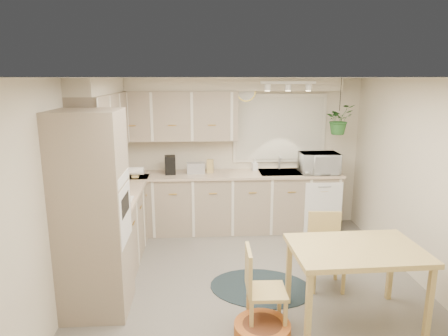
{
  "coord_description": "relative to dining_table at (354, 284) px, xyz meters",
  "views": [
    {
      "loc": [
        -0.59,
        -4.26,
        2.4
      ],
      "look_at": [
        -0.29,
        0.55,
        1.3
      ],
      "focal_mm": 32.0,
      "sensor_mm": 36.0,
      "label": 1
    }
  ],
  "objects": [
    {
      "name": "floor",
      "position": [
        -0.92,
        0.75,
        -0.4
      ],
      "size": [
        4.2,
        4.2,
        0.0
      ],
      "primitive_type": "plane",
      "color": "slate",
      "rests_on": "ground"
    },
    {
      "name": "ceiling",
      "position": [
        -0.92,
        0.75,
        2.0
      ],
      "size": [
        4.2,
        4.2,
        0.0
      ],
      "primitive_type": "plane",
      "color": "silver",
      "rests_on": "wall_back"
    },
    {
      "name": "wall_back",
      "position": [
        -0.92,
        2.85,
        0.8
      ],
      "size": [
        4.0,
        0.04,
        2.4
      ],
      "primitive_type": "cube",
      "color": "beige",
      "rests_on": "floor"
    },
    {
      "name": "wall_front",
      "position": [
        -0.92,
        -1.35,
        0.8
      ],
      "size": [
        4.0,
        0.04,
        2.4
      ],
      "primitive_type": "cube",
      "color": "beige",
      "rests_on": "floor"
    },
    {
      "name": "wall_left",
      "position": [
        -2.92,
        0.75,
        0.8
      ],
      "size": [
        0.04,
        4.2,
        2.4
      ],
      "primitive_type": "cube",
      "color": "beige",
      "rests_on": "floor"
    },
    {
      "name": "wall_right",
      "position": [
        1.08,
        0.75,
        0.8
      ],
      "size": [
        0.04,
        4.2,
        2.4
      ],
      "primitive_type": "cube",
      "color": "beige",
      "rests_on": "floor"
    },
    {
      "name": "base_cab_left",
      "position": [
        -2.62,
        1.62,
        0.05
      ],
      "size": [
        0.6,
        1.85,
        0.9
      ],
      "primitive_type": "cube",
      "color": "gray",
      "rests_on": "floor"
    },
    {
      "name": "base_cab_back",
      "position": [
        -1.12,
        2.55,
        0.05
      ],
      "size": [
        3.6,
        0.6,
        0.9
      ],
      "primitive_type": "cube",
      "color": "gray",
      "rests_on": "floor"
    },
    {
      "name": "counter_left",
      "position": [
        -2.61,
        1.62,
        0.52
      ],
      "size": [
        0.64,
        1.89,
        0.04
      ],
      "primitive_type": "cube",
      "color": "tan",
      "rests_on": "base_cab_left"
    },
    {
      "name": "counter_back",
      "position": [
        -1.12,
        2.54,
        0.52
      ],
      "size": [
        3.64,
        0.64,
        0.04
      ],
      "primitive_type": "cube",
      "color": "tan",
      "rests_on": "base_cab_back"
    },
    {
      "name": "oven_stack",
      "position": [
        -2.6,
        0.37,
        0.65
      ],
      "size": [
        0.65,
        0.65,
        2.1
      ],
      "primitive_type": "cube",
      "color": "gray",
      "rests_on": "floor"
    },
    {
      "name": "wall_oven_face",
      "position": [
        -2.28,
        0.37,
        0.65
      ],
      "size": [
        0.02,
        0.56,
        0.58
      ],
      "primitive_type": "cube",
      "color": "silver",
      "rests_on": "oven_stack"
    },
    {
      "name": "upper_cab_left",
      "position": [
        -2.75,
        1.75,
        1.43
      ],
      "size": [
        0.35,
        2.0,
        0.75
      ],
      "primitive_type": "cube",
      "color": "gray",
      "rests_on": "wall_left"
    },
    {
      "name": "upper_cab_back",
      "position": [
        -1.92,
        2.67,
        1.43
      ],
      "size": [
        2.0,
        0.35,
        0.75
      ],
      "primitive_type": "cube",
      "color": "gray",
      "rests_on": "wall_back"
    },
    {
      "name": "soffit_left",
      "position": [
        -2.77,
        1.75,
        1.9
      ],
      "size": [
        0.3,
        2.0,
        0.2
      ],
      "primitive_type": "cube",
      "color": "beige",
      "rests_on": "wall_left"
    },
    {
      "name": "soffit_back",
      "position": [
        -1.12,
        2.7,
        1.9
      ],
      "size": [
        3.6,
        0.3,
        0.2
      ],
      "primitive_type": "cube",
      "color": "beige",
      "rests_on": "wall_back"
    },
    {
      "name": "cooktop",
      "position": [
        -2.6,
        1.05,
        0.55
      ],
      "size": [
        0.52,
        0.58,
        0.02
      ],
      "primitive_type": "cube",
      "color": "silver",
      "rests_on": "counter_left"
    },
    {
      "name": "range_hood",
      "position": [
        -2.62,
        1.05,
        1.0
      ],
      "size": [
        0.4,
        0.6,
        0.14
      ],
      "primitive_type": "cube",
      "color": "silver",
      "rests_on": "upper_cab_left"
    },
    {
      "name": "window_blinds",
      "position": [
        -0.22,
        2.82,
        1.2
      ],
      "size": [
        1.4,
        0.02,
        1.0
      ],
      "primitive_type": "cube",
      "color": "silver",
      "rests_on": "wall_back"
    },
    {
      "name": "window_frame",
      "position": [
        -0.22,
        2.83,
        1.2
      ],
      "size": [
        1.5,
        0.02,
        1.1
      ],
      "primitive_type": "cube",
      "color": "beige",
      "rests_on": "wall_back"
    },
    {
      "name": "sink",
      "position": [
        -0.22,
        2.55,
        0.5
      ],
      "size": [
        0.7,
        0.48,
        0.1
      ],
      "primitive_type": "cube",
      "color": "#ABADB3",
      "rests_on": "counter_back"
    },
    {
      "name": "dishwasher_front",
      "position": [
        0.38,
        2.24,
        0.03
      ],
      "size": [
        0.58,
        0.02,
        0.83
      ],
      "primitive_type": "cube",
      "color": "silver",
      "rests_on": "base_cab_back"
    },
    {
      "name": "track_light_bar",
      "position": [
        -0.22,
        2.3,
        1.93
      ],
      "size": [
        0.8,
        0.04,
        0.04
      ],
      "primitive_type": "cube",
      "color": "silver",
      "rests_on": "ceiling"
    },
    {
      "name": "wall_clock",
      "position": [
        -0.77,
        2.82,
        1.78
      ],
      "size": [
        0.3,
        0.03,
        0.3
      ],
      "primitive_type": "cylinder",
      "rotation": [
        1.57,
        0.0,
        0.0
      ],
      "color": "gold",
      "rests_on": "wall_back"
    },
    {
      "name": "dining_table",
      "position": [
        0.0,
        0.0,
        0.0
      ],
      "size": [
        1.28,
        0.87,
        0.79
      ],
      "primitive_type": "cube",
      "rotation": [
        0.0,
        0.0,
        0.03
      ],
      "color": "#D6B96B",
      "rests_on": "floor"
    },
    {
      "name": "chair_left",
      "position": [
        -0.89,
        -0.07,
        0.02
      ],
      "size": [
        0.4,
        0.4,
        0.83
      ],
      "primitive_type": "cube",
      "rotation": [
        0.0,
        0.0,
        -1.59
      ],
      "color": "#D6B96B",
      "rests_on": "floor"
    },
    {
      "name": "chair_back",
      "position": [
        -0.06,
        0.68,
        0.04
      ],
      "size": [
        0.43,
        0.43,
        0.86
      ],
      "primitive_type": "cube",
      "rotation": [
        0.0,
        0.0,
        3.06
      ],
      "color": "#D6B96B",
      "rests_on": "floor"
    },
    {
      "name": "braided_rug",
      "position": [
        -0.82,
        0.68,
        -0.39
      ],
      "size": [
        1.39,
        1.17,
        0.01
      ],
      "primitive_type": "ellipsoid",
      "rotation": [
        0.0,
        0.0,
        -0.25
      ],
      "color": "black",
      "rests_on": "floor"
    },
    {
      "name": "pet_bed",
      "position": [
        -0.94,
        -0.19,
        -0.33
      ],
      "size": [
        0.61,
        0.61,
        0.12
      ],
      "primitive_type": "cylinder",
      "rotation": [
        0.0,
        0.0,
        0.14
      ],
      "color": "#C66827",
      "rests_on": "floor"
    },
    {
      "name": "microwave",
      "position": [
        0.34,
        2.45,
        0.74
      ],
      "size": [
        0.59,
        0.33,
        0.4
      ],
      "primitive_type": "imported",
      "rotation": [
        0.0,
        0.0,
        0.01
      ],
      "color": "silver",
      "rests_on": "counter_back"
    },
    {
      "name": "soap_bottle",
      "position": [
        -0.63,
        2.7,
        0.59
      ],
      "size": [
        0.13,
        0.2,
        0.09
      ],
      "primitive_type": "imported",
      "rotation": [
        0.0,
        0.0,
        0.25
      ],
      "color": "silver",
      "rests_on": "counter_back"
    },
    {
      "name": "hanging_plant",
      "position": [
        0.61,
        2.45,
        1.33
      ],
      "size": [
        0.54,
        0.57,
        0.36
      ],
      "primitive_type": "imported",
      "rotation": [
        0.0,
        0.0,
        0.34
      ],
      "color": "#285F26",
      "rests_on": "ceiling"
    },
    {
      "name": "coffee_maker",
      "position": [
        -1.97,
        2.55,
        0.69
      ],
      "size": [
        0.18,
        0.21,
        0.28
      ],
      "primitive_type": "cube",
      "rotation": [
        0.0,
        0.0,
        0.11
      ],
      "color": "black",
      "rests_on": "counter_back"
    },
    {
      "name": "toaster",
      "position": [
        -1.58,
        2.57,
        0.63
      ],
      "size": [
        0.28,
        0.17,
        0.17
      ],
      "primitive_type": "cube",
      "rotation": [
        0.0,
        0.0,
        0.05
      ],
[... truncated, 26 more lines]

